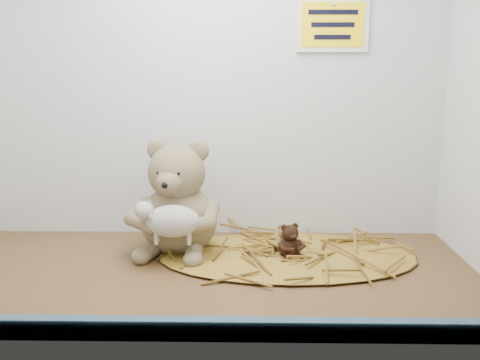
{
  "coord_description": "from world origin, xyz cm",
  "views": [
    {
      "loc": [
        9.17,
        -110.81,
        44.82
      ],
      "look_at": [
        7.12,
        4.29,
        20.23
      ],
      "focal_mm": 40.0,
      "sensor_mm": 36.0,
      "label": 1
    }
  ],
  "objects_px": {
    "mini_teddy_brown": "(290,239)",
    "toy_lamb": "(173,221)",
    "main_teddy": "(178,197)",
    "mini_teddy_tan": "(285,237)"
  },
  "relations": [
    {
      "from": "mini_teddy_tan",
      "to": "mini_teddy_brown",
      "type": "distance_m",
      "value": 0.03
    },
    {
      "from": "main_teddy",
      "to": "mini_teddy_brown",
      "type": "xyz_separation_m",
      "value": [
        0.27,
        -0.06,
        -0.09
      ]
    },
    {
      "from": "toy_lamb",
      "to": "mini_teddy_tan",
      "type": "distance_m",
      "value": 0.28
    },
    {
      "from": "main_teddy",
      "to": "mini_teddy_tan",
      "type": "relative_size",
      "value": 4.05
    },
    {
      "from": "main_teddy",
      "to": "mini_teddy_brown",
      "type": "bearing_deg",
      "value": -1.48
    },
    {
      "from": "toy_lamb",
      "to": "mini_teddy_tan",
      "type": "relative_size",
      "value": 2.32
    },
    {
      "from": "main_teddy",
      "to": "mini_teddy_brown",
      "type": "relative_size",
      "value": 3.48
    },
    {
      "from": "mini_teddy_brown",
      "to": "toy_lamb",
      "type": "bearing_deg",
      "value": 165.05
    },
    {
      "from": "mini_teddy_brown",
      "to": "main_teddy",
      "type": "bearing_deg",
      "value": 143.91
    },
    {
      "from": "mini_teddy_tan",
      "to": "toy_lamb",
      "type": "bearing_deg",
      "value": -164.87
    }
  ]
}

